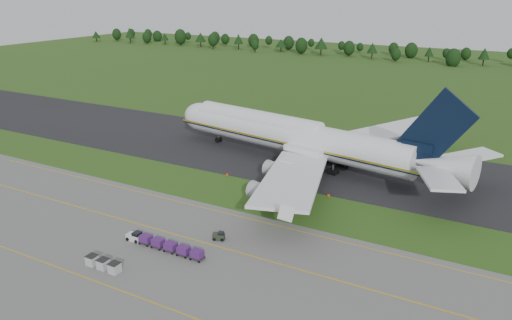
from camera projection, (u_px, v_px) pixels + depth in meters
The scene contains 10 objects.
ground at pixel (228, 191), 109.30m from camera, with size 600.00×600.00×0.00m, color #294B16.
apron at pixel (118, 261), 81.17m from camera, with size 300.00×52.00×0.06m, color #5F605B.
taxiway at pixel (284, 155), 132.45m from camera, with size 300.00×40.00×0.08m, color black.
apron_markings at pixel (146, 243), 86.97m from camera, with size 300.00×30.20×0.01m.
tree_line at pixel (448, 53), 284.82m from camera, with size 525.84×22.15×11.99m.
aircraft at pixel (298, 137), 125.20m from camera, with size 83.86×80.25×23.45m.
baggage_train at pixel (163, 244), 84.71m from camera, with size 15.91×1.69×1.62m.
utility_cart at pixel (219, 237), 88.00m from camera, with size 2.33×1.86×1.12m.
uld_row at pixel (103, 264), 78.84m from camera, with size 6.47×1.67×1.65m.
edge_markers at pixel (275, 185), 111.85m from camera, with size 25.98×0.30×0.60m.
Camera 1 is at (54.07, -85.49, 42.40)m, focal length 35.00 mm.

